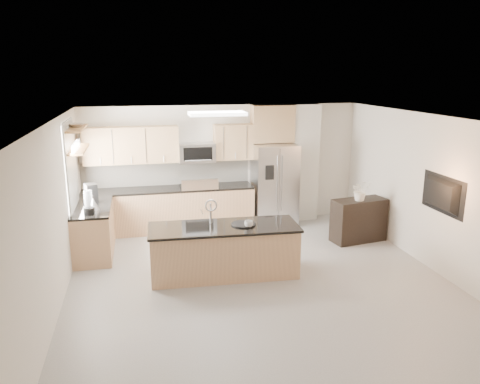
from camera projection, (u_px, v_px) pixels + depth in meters
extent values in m
plane|color=#A19E99|center=(260.00, 283.00, 7.49)|extent=(6.50, 6.50, 0.00)
cube|color=white|center=(262.00, 120.00, 6.84)|extent=(6.00, 6.50, 0.02)
cube|color=beige|center=(223.00, 165.00, 10.24)|extent=(6.00, 0.02, 2.60)
cube|color=beige|center=(357.00, 305.00, 4.09)|extent=(6.00, 0.02, 2.60)
cube|color=beige|center=(54.00, 217.00, 6.54)|extent=(0.02, 6.50, 2.60)
cube|color=beige|center=(435.00, 194.00, 7.78)|extent=(0.02, 6.50, 2.60)
cube|color=tan|center=(169.00, 210.00, 9.89)|extent=(3.55, 0.65, 0.88)
cube|color=black|center=(169.00, 189.00, 9.77)|extent=(3.55, 0.66, 0.04)
cube|color=beige|center=(167.00, 173.00, 10.00)|extent=(3.55, 0.02, 0.52)
cube|color=tan|center=(94.00, 231.00, 8.57)|extent=(0.65, 1.50, 0.88)
cube|color=black|center=(92.00, 207.00, 8.46)|extent=(0.66, 1.50, 0.04)
cube|color=black|center=(199.00, 208.00, 10.02)|extent=(0.76, 0.64, 0.90)
cube|color=black|center=(198.00, 187.00, 9.90)|extent=(0.76, 0.62, 0.03)
cube|color=#BBBCBE|center=(200.00, 185.00, 9.59)|extent=(0.76, 0.04, 0.22)
cube|color=tan|center=(131.00, 145.00, 9.55)|extent=(1.92, 0.33, 0.75)
cube|color=tan|center=(233.00, 142.00, 9.99)|extent=(0.82, 0.33, 0.75)
cube|color=#BBBCBE|center=(197.00, 153.00, 9.84)|extent=(0.76, 0.40, 0.40)
cube|color=black|center=(198.00, 154.00, 9.66)|extent=(0.60, 0.02, 0.28)
cube|color=#BBBCBE|center=(274.00, 185.00, 10.20)|extent=(0.92, 0.75, 1.78)
cube|color=gray|center=(279.00, 189.00, 9.84)|extent=(0.02, 0.01, 1.69)
cube|color=black|center=(270.00, 173.00, 9.70)|extent=(0.18, 0.03, 0.30)
cube|color=beige|center=(304.00, 163.00, 10.47)|extent=(0.60, 0.30, 2.60)
cube|color=white|center=(70.00, 167.00, 8.21)|extent=(0.03, 1.05, 1.55)
cube|color=silver|center=(71.00, 167.00, 8.21)|extent=(0.03, 1.15, 1.65)
cube|color=#99643D|center=(78.00, 149.00, 8.25)|extent=(0.30, 1.20, 0.04)
cube|color=#99643D|center=(76.00, 128.00, 8.16)|extent=(0.30, 1.20, 0.04)
cube|color=white|center=(217.00, 114.00, 8.28)|extent=(1.00, 0.50, 0.06)
cube|color=tan|center=(224.00, 252.00, 7.71)|extent=(2.41, 0.94, 0.80)
cube|color=black|center=(224.00, 227.00, 7.60)|extent=(2.48, 1.00, 0.04)
cube|color=black|center=(213.00, 229.00, 7.57)|extent=(0.50, 0.37, 0.01)
cylinder|color=#BBBCBE|center=(211.00, 213.00, 7.71)|extent=(0.03, 0.03, 0.34)
torus|color=#BBBCBE|center=(211.00, 205.00, 7.62)|extent=(0.21, 0.03, 0.21)
cube|color=black|center=(359.00, 220.00, 9.26)|extent=(1.13, 0.62, 0.85)
imported|color=silver|center=(249.00, 224.00, 7.53)|extent=(0.15, 0.15, 0.11)
cylinder|color=black|center=(243.00, 224.00, 7.66)|extent=(0.44, 0.44, 0.02)
cylinder|color=black|center=(89.00, 211.00, 7.95)|extent=(0.18, 0.18, 0.12)
cylinder|color=silver|center=(88.00, 199.00, 7.90)|extent=(0.14, 0.14, 0.30)
cone|color=#BBBCBE|center=(93.00, 204.00, 8.20)|extent=(0.20, 0.20, 0.22)
cylinder|color=black|center=(93.00, 197.00, 8.17)|extent=(0.04, 0.04, 0.04)
cube|color=black|center=(91.00, 193.00, 8.63)|extent=(0.26, 0.28, 0.36)
cylinder|color=#BBBCBE|center=(91.00, 199.00, 8.59)|extent=(0.12, 0.12, 0.13)
imported|color=#BBBCBE|center=(76.00, 125.00, 8.18)|extent=(0.43, 0.43, 0.08)
imported|color=white|center=(361.00, 185.00, 9.01)|extent=(0.59, 0.52, 0.61)
imported|color=black|center=(438.00, 195.00, 7.56)|extent=(0.14, 1.08, 0.62)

